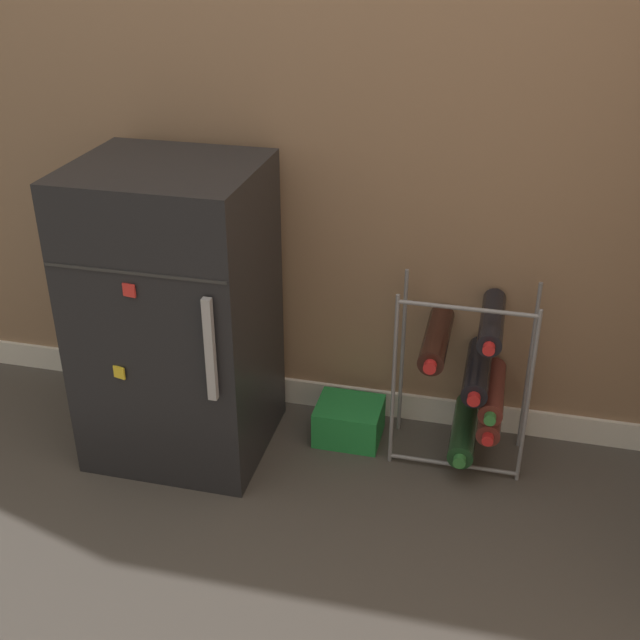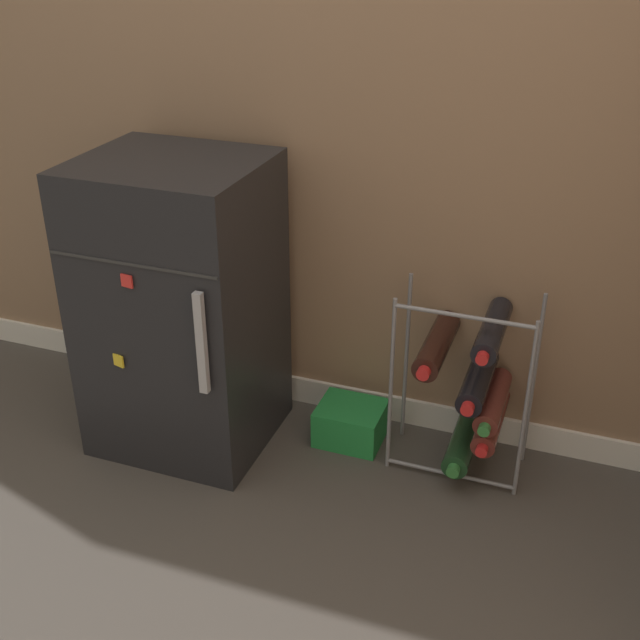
# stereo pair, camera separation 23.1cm
# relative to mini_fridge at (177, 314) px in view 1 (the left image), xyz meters

# --- Properties ---
(ground_plane) EXTENTS (14.00, 14.00, 0.00)m
(ground_plane) POSITION_rel_mini_fridge_xyz_m (0.48, -0.27, -0.45)
(ground_plane) COLOR #423D38
(wall_back) EXTENTS (6.96, 0.07, 2.50)m
(wall_back) POSITION_rel_mini_fridge_xyz_m (0.48, 0.32, 0.79)
(wall_back) COLOR #84664C
(wall_back) RESTS_ON ground_plane
(mini_fridge) EXTENTS (0.51, 0.49, 0.90)m
(mini_fridge) POSITION_rel_mini_fridge_xyz_m (0.00, 0.00, 0.00)
(mini_fridge) COLOR black
(mini_fridge) RESTS_ON ground_plane
(wine_rack) EXTENTS (0.39, 0.33, 0.57)m
(wine_rack) POSITION_rel_mini_fridge_xyz_m (0.86, 0.13, -0.17)
(wine_rack) COLOR slate
(wine_rack) RESTS_ON ground_plane
(soda_box) EXTENTS (0.20, 0.17, 0.12)m
(soda_box) POSITION_rel_mini_fridge_xyz_m (0.49, 0.14, -0.39)
(soda_box) COLOR #1E7F38
(soda_box) RESTS_ON ground_plane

